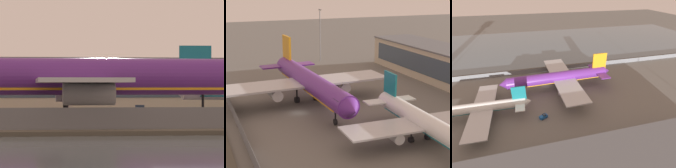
{
  "view_description": "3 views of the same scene",
  "coord_description": "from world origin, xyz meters",
  "views": [
    {
      "loc": [
        -11.71,
        -89.72,
        5.29
      ],
      "look_at": [
        -2.21,
        4.4,
        5.48
      ],
      "focal_mm": 105.0,
      "sensor_mm": 36.0,
      "label": 1
    },
    {
      "loc": [
        88.64,
        -25.67,
        32.46
      ],
      "look_at": [
        -3.46,
        12.52,
        5.65
      ],
      "focal_mm": 60.0,
      "sensor_mm": 36.0,
      "label": 2
    },
    {
      "loc": [
        10.63,
        78.67,
        46.26
      ],
      "look_at": [
        -8.11,
        6.14,
        2.88
      ],
      "focal_mm": 28.0,
      "sensor_mm": 36.0,
      "label": 3
    }
  ],
  "objects": [
    {
      "name": "baggage_tug",
      "position": [
        5.18,
        25.39,
        0.81
      ],
      "size": [
        3.58,
        2.82,
        1.8
      ],
      "color": "#19519E",
      "rests_on": "ground"
    },
    {
      "name": "shoreline_seawall",
      "position": [
        0.0,
        -20.5,
        0.25
      ],
      "size": [
        320.0,
        3.0,
        0.5
      ],
      "color": "#474238",
      "rests_on": "ground"
    },
    {
      "name": "ground_plane",
      "position": [
        0.0,
        0.0,
        0.0
      ],
      "size": [
        500.0,
        500.0,
        0.0
      ],
      "primitive_type": "plane",
      "color": "#66635E"
    },
    {
      "name": "waterfront_lagoon",
      "position": [
        0.0,
        -71.0,
        0.0
      ],
      "size": [
        320.0,
        98.0,
        0.01
      ],
      "color": "slate",
      "rests_on": "ground"
    },
    {
      "name": "cargo_jet_purple",
      "position": [
        -6.26,
        5.11,
        6.33
      ],
      "size": [
        55.12,
        46.93,
        16.58
      ],
      "color": "#602889",
      "rests_on": "ground"
    },
    {
      "name": "perimeter_fence",
      "position": [
        0.0,
        -16.0,
        1.39
      ],
      "size": [
        280.0,
        0.1,
        2.78
      ],
      "color": "slate",
      "rests_on": "ground"
    },
    {
      "name": "passenger_jet_white_teal",
      "position": [
        28.87,
        18.69,
        4.62
      ],
      "size": [
        41.15,
        35.13,
        12.09
      ],
      "color": "white",
      "rests_on": "ground"
    }
  ]
}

